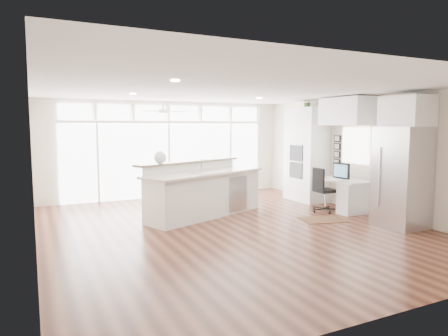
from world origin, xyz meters
name	(u,v)px	position (x,y,z in m)	size (l,w,h in m)	color
floor	(232,229)	(0.00, 0.00, -0.01)	(7.00, 8.00, 0.02)	#3D1D13
ceiling	(232,90)	(0.00, 0.00, 2.70)	(7.00, 8.00, 0.02)	silver
wall_back	(168,149)	(0.00, 4.00, 1.35)	(7.00, 0.04, 2.70)	beige
wall_front	(405,189)	(0.00, -4.00, 1.35)	(7.00, 0.04, 2.70)	beige
wall_left	(32,169)	(-3.50, 0.00, 1.35)	(0.04, 8.00, 2.70)	beige
wall_right	(366,155)	(3.50, 0.00, 1.35)	(0.04, 8.00, 2.70)	beige
glass_wall	(169,160)	(0.00, 3.94, 1.05)	(5.80, 0.06, 2.08)	white
transom_row	(168,113)	(0.00, 3.94, 2.38)	(5.90, 0.06, 0.40)	white
desk_window	(355,146)	(3.46, 0.30, 1.55)	(0.04, 0.85, 0.85)	white
ceiling_fan	(163,107)	(-0.50, 2.80, 2.48)	(1.16, 1.16, 0.32)	white
recessed_lights	(227,92)	(0.00, 0.20, 2.68)	(3.40, 3.00, 0.02)	white
oven_cabinet	(306,154)	(3.17, 1.80, 1.25)	(0.64, 1.20, 2.50)	white
desk_nook	(343,195)	(3.13, 0.30, 0.38)	(0.72, 1.30, 0.76)	white
upper_cabinets	(347,111)	(3.17, 0.30, 2.35)	(0.64, 1.30, 0.64)	white
refrigerator	(402,177)	(3.11, -1.35, 1.00)	(0.76, 0.90, 2.00)	silver
fridge_cabinet	(407,111)	(3.17, -1.35, 2.30)	(0.64, 0.90, 0.60)	white
framed_photos	(337,150)	(3.46, 0.92, 1.40)	(0.06, 0.22, 0.80)	black
kitchen_island	(206,189)	(-0.03, 1.23, 0.61)	(3.07, 1.16, 1.22)	white
rug	(323,220)	(2.09, -0.23, 0.01)	(0.92, 0.66, 0.01)	#331C10
office_chair	(325,190)	(2.67, 0.39, 0.52)	(0.54, 0.50, 1.03)	black
fishbowl	(160,157)	(-1.06, 1.24, 1.35)	(0.27, 0.27, 0.27)	white
monitor	(341,171)	(3.05, 0.30, 0.97)	(0.08, 0.49, 0.41)	black
keyboard	(335,179)	(2.88, 0.30, 0.77)	(0.13, 0.34, 0.02)	white
potted_plant	(307,103)	(3.17, 1.80, 2.62)	(0.28, 0.31, 0.24)	#355F28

